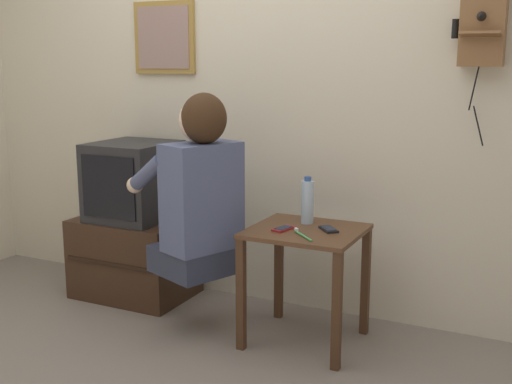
# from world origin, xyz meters

# --- Properties ---
(ground_plane) EXTENTS (14.00, 14.00, 0.00)m
(ground_plane) POSITION_xyz_m (0.00, 0.00, 0.00)
(ground_plane) COLOR slate
(wall_back) EXTENTS (6.80, 0.05, 2.55)m
(wall_back) POSITION_xyz_m (0.00, 1.19, 1.27)
(wall_back) COLOR beige
(wall_back) RESTS_ON ground_plane
(side_table) EXTENTS (0.54, 0.50, 0.59)m
(side_table) POSITION_xyz_m (0.46, 0.72, 0.47)
(side_table) COLOR #51331E
(side_table) RESTS_ON ground_plane
(person) EXTENTS (0.62, 0.55, 0.93)m
(person) POSITION_xyz_m (-0.06, 0.57, 0.77)
(person) COLOR #2D3347
(person) RESTS_ON ground_plane
(tv_stand) EXTENTS (0.67, 0.49, 0.48)m
(tv_stand) POSITION_xyz_m (-0.71, 0.89, 0.24)
(tv_stand) COLOR #382316
(tv_stand) RESTS_ON ground_plane
(television) EXTENTS (0.44, 0.48, 0.46)m
(television) POSITION_xyz_m (-0.71, 0.90, 0.71)
(television) COLOR #232326
(television) RESTS_ON tv_stand
(wall_phone_antique) EXTENTS (0.24, 0.18, 0.82)m
(wall_phone_antique) POSITION_xyz_m (1.18, 1.10, 1.58)
(wall_phone_antique) COLOR brown
(framed_picture) EXTENTS (0.42, 0.03, 0.42)m
(framed_picture) POSITION_xyz_m (-0.63, 1.15, 1.54)
(framed_picture) COLOR olive
(cell_phone_held) EXTENTS (0.08, 0.13, 0.01)m
(cell_phone_held) POSITION_xyz_m (0.37, 0.66, 0.60)
(cell_phone_held) COLOR maroon
(cell_phone_held) RESTS_ON side_table
(cell_phone_spare) EXTENTS (0.13, 0.13, 0.01)m
(cell_phone_spare) POSITION_xyz_m (0.57, 0.74, 0.60)
(cell_phone_spare) COLOR black
(cell_phone_spare) RESTS_ON side_table
(water_bottle) EXTENTS (0.06, 0.06, 0.24)m
(water_bottle) POSITION_xyz_m (0.42, 0.83, 0.70)
(water_bottle) COLOR #ADC6DB
(water_bottle) RESTS_ON side_table
(toothbrush) EXTENTS (0.14, 0.14, 0.02)m
(toothbrush) POSITION_xyz_m (0.49, 0.59, 0.60)
(toothbrush) COLOR #4CBF66
(toothbrush) RESTS_ON side_table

